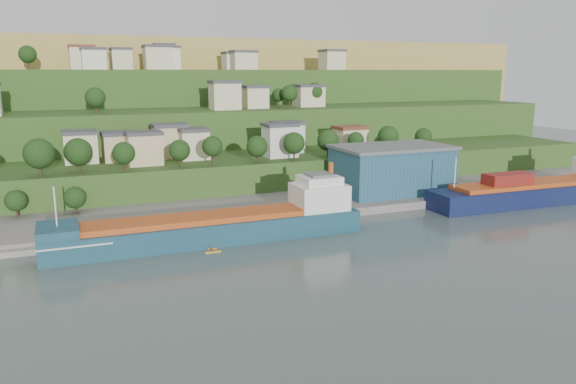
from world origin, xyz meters
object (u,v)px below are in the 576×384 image
cargo_ship_far (544,192)px  kayak_orange (208,248)px  cargo_ship_near (219,228)px  warehouse (392,169)px

cargo_ship_far → kayak_orange: (-93.94, -5.38, -2.46)m
cargo_ship_near → warehouse: size_ratio=2.08×
cargo_ship_near → cargo_ship_far: cargo_ship_far is taller
cargo_ship_far → warehouse: bearing=154.3°
cargo_ship_near → kayak_orange: (-3.75, -4.75, -2.40)m
warehouse → kayak_orange: 63.39m
cargo_ship_near → warehouse: cargo_ship_near is taller
cargo_ship_near → kayak_orange: cargo_ship_near is taller
warehouse → kayak_orange: (-58.00, -24.24, -8.17)m
cargo_ship_near → cargo_ship_far: (90.19, 0.63, 0.06)m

